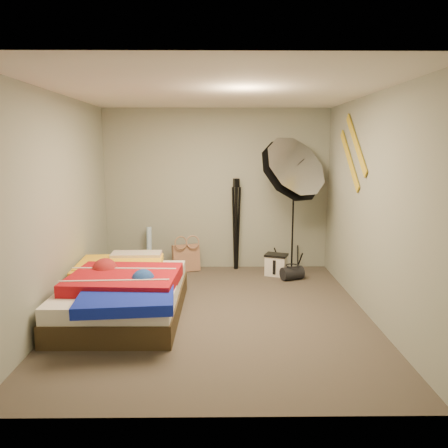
{
  "coord_description": "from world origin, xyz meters",
  "views": [
    {
      "loc": [
        0.04,
        -4.84,
        1.91
      ],
      "look_at": [
        0.1,
        0.6,
        0.95
      ],
      "focal_mm": 35.0,
      "sensor_mm": 36.0,
      "label": 1
    }
  ],
  "objects_px": {
    "camera_case": "(276,265)",
    "bed": "(124,292)",
    "tote_bag": "(186,258)",
    "wrapping_roll": "(149,249)",
    "photo_umbrella": "(291,172)",
    "duffel_bag": "(292,273)",
    "camera_tripod": "(236,218)"
  },
  "relations": [
    {
      "from": "wrapping_roll",
      "to": "camera_tripod",
      "type": "relative_size",
      "value": 0.48
    },
    {
      "from": "camera_case",
      "to": "bed",
      "type": "xyz_separation_m",
      "value": [
        -1.95,
        -1.56,
        0.12
      ]
    },
    {
      "from": "wrapping_roll",
      "to": "bed",
      "type": "distance_m",
      "value": 1.85
    },
    {
      "from": "bed",
      "to": "camera_tripod",
      "type": "relative_size",
      "value": 1.43
    },
    {
      "from": "tote_bag",
      "to": "camera_tripod",
      "type": "relative_size",
      "value": 0.29
    },
    {
      "from": "photo_umbrella",
      "to": "camera_tripod",
      "type": "relative_size",
      "value": 1.51
    },
    {
      "from": "tote_bag",
      "to": "camera_case",
      "type": "height_order",
      "value": "tote_bag"
    },
    {
      "from": "duffel_bag",
      "to": "camera_tripod",
      "type": "distance_m",
      "value": 1.23
    },
    {
      "from": "tote_bag",
      "to": "duffel_bag",
      "type": "distance_m",
      "value": 1.65
    },
    {
      "from": "tote_bag",
      "to": "bed",
      "type": "relative_size",
      "value": 0.2
    },
    {
      "from": "wrapping_roll",
      "to": "bed",
      "type": "bearing_deg",
      "value": -89.86
    },
    {
      "from": "duffel_bag",
      "to": "wrapping_roll",
      "type": "bearing_deg",
      "value": 145.91
    },
    {
      "from": "photo_umbrella",
      "to": "tote_bag",
      "type": "bearing_deg",
      "value": 172.26
    },
    {
      "from": "camera_case",
      "to": "photo_umbrella",
      "type": "xyz_separation_m",
      "value": [
        0.19,
        0.03,
        1.41
      ]
    },
    {
      "from": "tote_bag",
      "to": "camera_tripod",
      "type": "distance_m",
      "value": 1.0
    },
    {
      "from": "wrapping_roll",
      "to": "photo_umbrella",
      "type": "bearing_deg",
      "value": -6.75
    },
    {
      "from": "tote_bag",
      "to": "wrapping_roll",
      "type": "xyz_separation_m",
      "value": [
        -0.58,
        0.04,
        0.14
      ]
    },
    {
      "from": "duffel_bag",
      "to": "bed",
      "type": "distance_m",
      "value": 2.54
    },
    {
      "from": "camera_case",
      "to": "duffel_bag",
      "type": "xyz_separation_m",
      "value": [
        0.21,
        -0.23,
        -0.05
      ]
    },
    {
      "from": "tote_bag",
      "to": "wrapping_roll",
      "type": "height_order",
      "value": "wrapping_roll"
    },
    {
      "from": "tote_bag",
      "to": "camera_case",
      "type": "bearing_deg",
      "value": -28.03
    },
    {
      "from": "camera_case",
      "to": "duffel_bag",
      "type": "bearing_deg",
      "value": -25.92
    },
    {
      "from": "wrapping_roll",
      "to": "camera_tripod",
      "type": "distance_m",
      "value": 1.44
    },
    {
      "from": "wrapping_roll",
      "to": "duffel_bag",
      "type": "distance_m",
      "value": 2.23
    },
    {
      "from": "tote_bag",
      "to": "camera_tripod",
      "type": "xyz_separation_m",
      "value": [
        0.78,
        0.11,
        0.61
      ]
    },
    {
      "from": "bed",
      "to": "wrapping_roll",
      "type": "bearing_deg",
      "value": 90.14
    },
    {
      "from": "wrapping_roll",
      "to": "camera_case",
      "type": "relative_size",
      "value": 2.29
    },
    {
      "from": "wrapping_roll",
      "to": "tote_bag",
      "type": "bearing_deg",
      "value": -4.05
    },
    {
      "from": "tote_bag",
      "to": "bed",
      "type": "xyz_separation_m",
      "value": [
        -0.57,
        -1.81,
        0.06
      ]
    },
    {
      "from": "photo_umbrella",
      "to": "bed",
      "type": "bearing_deg",
      "value": -143.28
    },
    {
      "from": "camera_case",
      "to": "bed",
      "type": "distance_m",
      "value": 2.5
    },
    {
      "from": "duffel_bag",
      "to": "camera_tripod",
      "type": "xyz_separation_m",
      "value": [
        -0.8,
        0.59,
        0.73
      ]
    }
  ]
}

